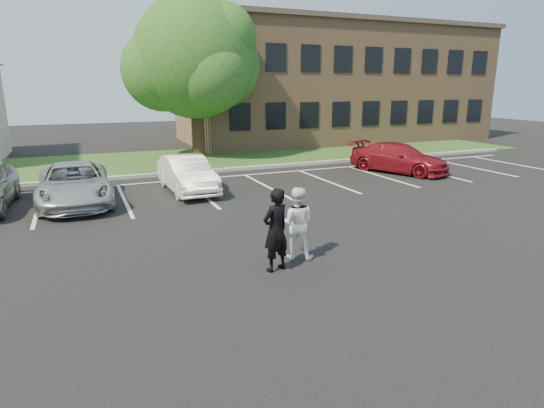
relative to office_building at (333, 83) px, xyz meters
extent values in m
plane|color=black|center=(-14.00, -21.99, -4.16)|extent=(90.00, 90.00, 0.00)
cube|color=gray|center=(-14.00, -9.99, -4.08)|extent=(40.00, 0.30, 0.15)
cube|color=#1D4D1C|center=(-14.00, -5.99, -4.12)|extent=(44.00, 8.00, 0.08)
cube|color=silver|center=(-19.60, -13.99, -4.15)|extent=(0.12, 5.20, 0.01)
cube|color=silver|center=(-16.80, -13.99, -4.15)|extent=(0.12, 5.20, 0.01)
cube|color=silver|center=(-14.00, -13.99, -4.15)|extent=(0.12, 5.20, 0.01)
cube|color=silver|center=(-11.20, -13.99, -4.15)|extent=(0.12, 5.20, 0.01)
cube|color=silver|center=(-8.40, -13.99, -4.15)|extent=(0.12, 5.20, 0.01)
cube|color=silver|center=(-5.60, -13.99, -4.15)|extent=(0.12, 5.20, 0.01)
cube|color=silver|center=(-2.80, -13.99, -4.15)|extent=(0.12, 5.20, 0.01)
cube|color=silver|center=(0.00, -13.99, -4.15)|extent=(0.12, 5.20, 0.01)
cube|color=silver|center=(2.80, -13.99, -4.15)|extent=(0.12, 5.20, 0.01)
cube|color=silver|center=(-12.60, -11.29, -4.15)|extent=(34.00, 0.12, 0.01)
cube|color=#997651|center=(0.00, 0.01, -0.16)|extent=(22.00, 10.00, 8.00)
cube|color=#4B3F37|center=(0.00, 0.01, 3.99)|extent=(22.40, 10.40, 0.30)
cube|color=black|center=(-9.20, -5.02, -1.96)|extent=(1.30, 0.06, 1.60)
cube|color=black|center=(-9.20, -5.02, 1.44)|extent=(1.30, 0.06, 1.60)
cube|color=black|center=(-6.90, -5.02, -1.96)|extent=(1.30, 0.06, 1.60)
cube|color=black|center=(-6.90, -5.02, 1.44)|extent=(1.30, 0.06, 1.60)
cube|color=black|center=(-4.60, -5.02, -1.96)|extent=(1.30, 0.06, 1.60)
cube|color=black|center=(-4.60, -5.02, 1.44)|extent=(1.30, 0.06, 1.60)
cube|color=black|center=(-2.30, -5.02, -1.96)|extent=(1.30, 0.06, 1.60)
cube|color=black|center=(-2.30, -5.02, 1.44)|extent=(1.30, 0.06, 1.60)
cube|color=black|center=(0.00, -5.02, -1.96)|extent=(1.30, 0.06, 1.60)
cube|color=black|center=(0.00, -5.02, 1.44)|extent=(1.30, 0.06, 1.60)
cube|color=black|center=(2.30, -5.02, -1.96)|extent=(1.30, 0.06, 1.60)
cube|color=black|center=(2.30, -5.02, 1.44)|extent=(1.30, 0.06, 1.60)
cube|color=black|center=(4.60, -5.02, -1.96)|extent=(1.30, 0.06, 1.60)
cube|color=black|center=(4.60, -5.02, 1.44)|extent=(1.30, 0.06, 1.60)
cube|color=black|center=(6.90, -5.02, -1.96)|extent=(1.30, 0.06, 1.60)
cube|color=black|center=(6.90, -5.02, 1.44)|extent=(1.30, 0.06, 1.60)
cube|color=black|center=(9.20, -5.02, -1.96)|extent=(1.30, 0.06, 1.60)
cube|color=black|center=(9.20, -5.02, 1.44)|extent=(1.30, 0.06, 1.60)
cylinder|color=black|center=(-11.85, -5.42, -2.56)|extent=(0.70, 0.70, 3.20)
sphere|color=#13500F|center=(-11.85, -5.42, 1.34)|extent=(6.60, 6.60, 6.60)
sphere|color=#13500F|center=(-10.25, -4.72, 0.84)|extent=(4.60, 4.60, 4.60)
sphere|color=#13500F|center=(-13.55, -5.02, 0.64)|extent=(4.40, 4.40, 4.40)
sphere|color=#13500F|center=(-11.45, -6.92, 0.44)|extent=(4.00, 4.00, 4.00)
sphere|color=#13500F|center=(-12.45, -3.82, 1.64)|extent=(4.20, 4.20, 4.20)
sphere|color=#13500F|center=(-10.65, -6.32, 2.24)|extent=(3.80, 3.80, 3.80)
imported|color=black|center=(-14.35, -22.01, -3.22)|extent=(0.79, 0.65, 1.88)
imported|color=white|center=(-13.59, -21.52, -3.29)|extent=(1.06, 1.00, 1.73)
imported|color=#BBBEC2|center=(-18.40, -13.86, -3.45)|extent=(2.36, 5.08, 1.41)
imported|color=white|center=(-14.38, -13.54, -3.47)|extent=(1.62, 4.25, 1.38)
imported|color=maroon|center=(-4.23, -13.45, -3.48)|extent=(3.69, 5.07, 1.36)
camera|label=1|loc=(-18.16, -30.70, -0.14)|focal=30.00mm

